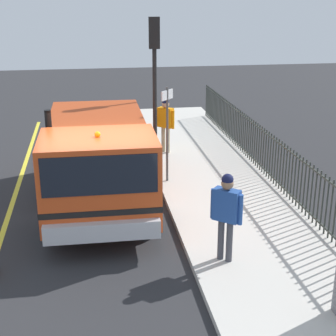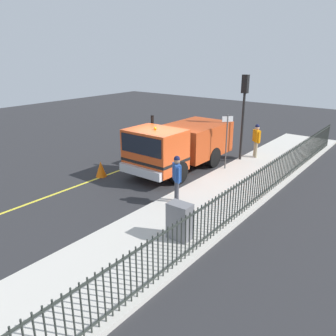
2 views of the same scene
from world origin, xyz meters
name	(u,v)px [view 1 (image 1 of 2)]	position (x,y,z in m)	size (l,w,h in m)	color
ground_plane	(105,229)	(0.00, 0.00, 0.00)	(49.31, 49.31, 0.00)	#2B2B2D
sidewalk_slab	(242,217)	(3.08, 0.00, 0.07)	(3.13, 22.41, 0.13)	beige
lane_marking	(2,236)	(-2.18, 0.00, 0.00)	(0.12, 20.17, 0.01)	yellow
work_truck	(98,158)	(-0.06, 1.15, 1.28)	(2.42, 5.81, 2.55)	#D84C1E
worker_standing	(226,208)	(2.15, -1.92, 1.18)	(0.51, 0.48, 1.71)	#264C99
pedestrian_distant	(166,120)	(2.11, 4.95, 1.18)	(0.50, 0.48, 1.70)	orange
iron_fence	(303,185)	(4.47, 0.00, 0.77)	(0.04, 19.09, 1.26)	#2D332D
traffic_light_near	(154,61)	(1.67, 4.14, 3.05)	(0.31, 0.23, 4.12)	black
street_sign	(167,124)	(1.75, 2.42, 1.68)	(0.35, 0.40, 2.50)	#4C4C4C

